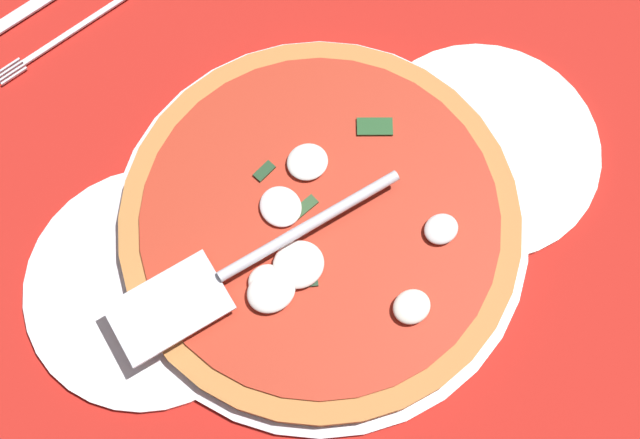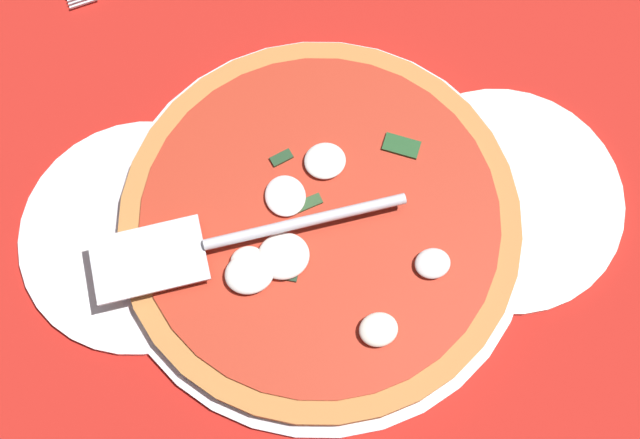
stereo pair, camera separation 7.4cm
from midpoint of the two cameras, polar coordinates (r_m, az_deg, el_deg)
name	(u,v)px [view 2 (the right image)]	position (r cm, az deg, el deg)	size (l,w,h in cm)	color
ground_plane	(305,270)	(75.01, 1.70, -4.01)	(97.72, 97.72, 0.80)	#B41F18
checker_pattern	(305,268)	(74.57, 1.71, -3.92)	(97.72, 97.72, 0.10)	white
pizza_pan	(320,225)	(75.29, 2.78, -0.78)	(39.10, 39.10, 1.01)	silver
dinner_plate_left	(142,234)	(76.05, -9.87, -1.41)	(22.92, 22.92, 1.00)	white
dinner_plate_right	(503,198)	(78.98, 15.51, 1.12)	(22.84, 22.84, 1.00)	white
pizza	(319,221)	(73.88, 2.79, -0.53)	(37.16, 37.16, 3.10)	#BC783C
pizza_server	(228,240)	(70.75, -3.67, -1.92)	(28.53, 6.55, 1.00)	silver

